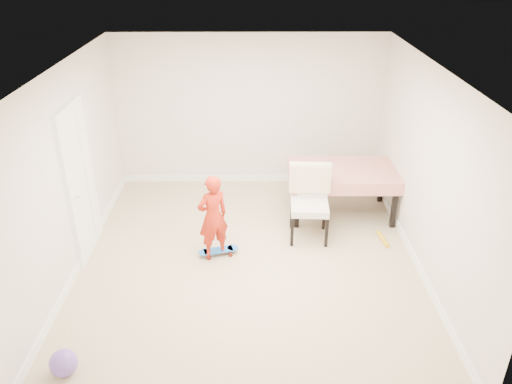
{
  "coord_description": "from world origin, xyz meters",
  "views": [
    {
      "loc": [
        0.06,
        -5.62,
        3.94
      ],
      "look_at": [
        0.1,
        0.2,
        0.95
      ],
      "focal_mm": 35.0,
      "sensor_mm": 36.0,
      "label": 1
    }
  ],
  "objects_px": {
    "child": "(213,219)",
    "balloon": "(63,363)",
    "skateboard": "(219,252)",
    "dining_table": "(342,191)",
    "dining_chair": "(310,205)"
  },
  "relations": [
    {
      "from": "dining_table",
      "to": "dining_chair",
      "type": "height_order",
      "value": "dining_chair"
    },
    {
      "from": "skateboard",
      "to": "child",
      "type": "height_order",
      "value": "child"
    },
    {
      "from": "dining_table",
      "to": "skateboard",
      "type": "bearing_deg",
      "value": -147.57
    },
    {
      "from": "skateboard",
      "to": "dining_table",
      "type": "bearing_deg",
      "value": 16.73
    },
    {
      "from": "skateboard",
      "to": "child",
      "type": "distance_m",
      "value": 0.56
    },
    {
      "from": "skateboard",
      "to": "balloon",
      "type": "height_order",
      "value": "balloon"
    },
    {
      "from": "dining_chair",
      "to": "skateboard",
      "type": "xyz_separation_m",
      "value": [
        -1.29,
        -0.45,
        -0.5
      ]
    },
    {
      "from": "dining_table",
      "to": "balloon",
      "type": "bearing_deg",
      "value": -134.69
    },
    {
      "from": "child",
      "to": "balloon",
      "type": "relative_size",
      "value": 4.24
    },
    {
      "from": "dining_table",
      "to": "dining_chair",
      "type": "xyz_separation_m",
      "value": [
        -0.58,
        -0.71,
        0.16
      ]
    },
    {
      "from": "dining_chair",
      "to": "skateboard",
      "type": "height_order",
      "value": "dining_chair"
    },
    {
      "from": "dining_chair",
      "to": "balloon",
      "type": "height_order",
      "value": "dining_chair"
    },
    {
      "from": "dining_chair",
      "to": "child",
      "type": "xyz_separation_m",
      "value": [
        -1.34,
        -0.49,
        0.05
      ]
    },
    {
      "from": "balloon",
      "to": "skateboard",
      "type": "bearing_deg",
      "value": 55.9
    },
    {
      "from": "dining_table",
      "to": "skateboard",
      "type": "height_order",
      "value": "dining_table"
    }
  ]
}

